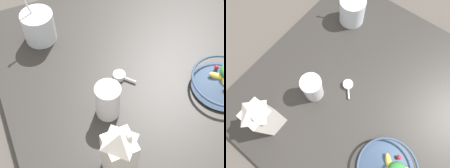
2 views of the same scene
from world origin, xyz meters
The scene contains 7 objects.
ground_plane centered at (0.00, 0.00, 0.00)m, with size 6.00×6.00×0.00m, color #4C4742.
countertop centered at (0.00, 0.00, 0.02)m, with size 1.11×1.11×0.04m.
fruit_bowl centered at (-0.24, -0.24, 0.08)m, with size 0.25×0.25×0.08m.
milk_carton centered at (-0.38, 0.26, 0.17)m, with size 0.09×0.09×0.25m.
yogurt_tub centered at (0.30, 0.32, 0.12)m, with size 0.13×0.13×0.26m.
drinking_cup centered at (-0.16, 0.20, 0.12)m, with size 0.09×0.09×0.14m.
measuring_scoop centered at (-0.04, 0.10, 0.05)m, with size 0.08×0.07×0.02m.
Camera 1 is at (-0.71, 0.43, 1.02)m, focal length 50.00 mm.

